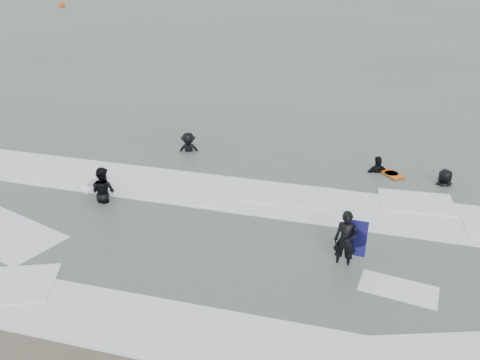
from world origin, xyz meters
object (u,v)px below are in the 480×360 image
(surfer_centre, at_px, (343,266))
(surfer_wading, at_px, (105,201))
(surfer_right_near, at_px, (377,173))
(buoy, at_px, (62,5))
(surfer_right_far, at_px, (443,186))
(surfer_breaker, at_px, (189,153))

(surfer_centre, xyz_separation_m, surfer_wading, (-7.93, 1.57, 0.00))
(surfer_right_near, bearing_deg, surfer_wading, 4.42)
(surfer_centre, relative_size, buoy, 0.99)
(surfer_wading, relative_size, buoy, 1.08)
(surfer_right_far, bearing_deg, surfer_right_near, -35.92)
(surfer_centre, bearing_deg, buoy, 133.03)
(surfer_wading, xyz_separation_m, surfer_breaker, (1.06, 4.88, 0.00))
(surfer_wading, height_order, buoy, buoy)
(surfer_wading, distance_m, surfer_right_near, 9.99)
(surfer_centre, distance_m, surfer_right_far, 6.68)
(surfer_centre, distance_m, buoy, 87.02)
(surfer_breaker, distance_m, buoy, 77.68)
(surfer_breaker, distance_m, surfer_right_near, 7.63)
(surfer_breaker, distance_m, surfer_right_far, 9.93)
(surfer_centre, bearing_deg, surfer_breaker, 140.30)
(surfer_right_far, height_order, buoy, buoy)
(surfer_right_far, bearing_deg, surfer_centre, 40.63)
(surfer_right_near, relative_size, surfer_right_far, 1.01)
(surfer_wading, bearing_deg, surfer_right_near, -142.16)
(surfer_centre, distance_m, surfer_breaker, 9.42)
(surfer_breaker, height_order, buoy, buoy)
(surfer_right_far, bearing_deg, buoy, -68.45)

